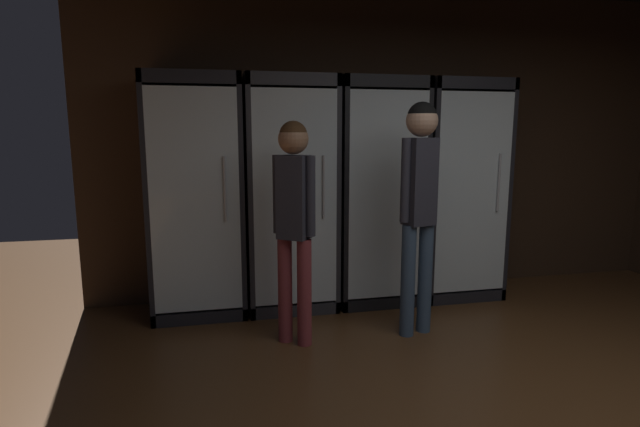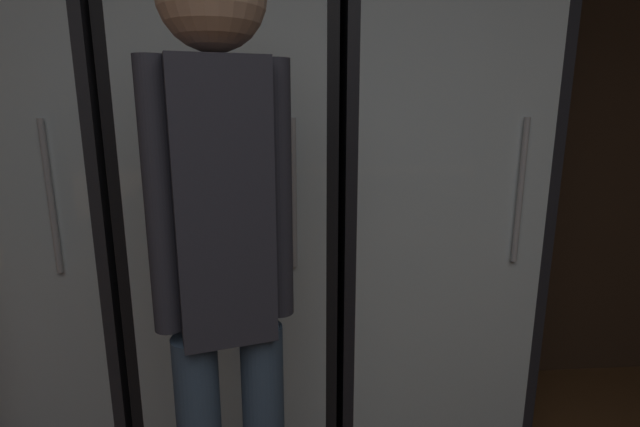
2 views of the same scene
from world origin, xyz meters
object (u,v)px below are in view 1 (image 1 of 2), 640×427
cooler_far_left (197,199)px  shopper_far (419,191)px  cooler_left (290,196)px  cooler_center (375,194)px  shopper_near (294,208)px  cooler_right (455,193)px

cooler_far_left → shopper_far: cooler_far_left is taller
cooler_left → cooler_center: same height
cooler_left → shopper_near: bearing=-96.5°
cooler_right → shopper_far: bearing=-130.9°
cooler_center → cooler_right: size_ratio=1.00×
cooler_center → cooler_right: (0.78, 0.00, -0.01)m
cooler_far_left → cooler_right: size_ratio=1.00×
cooler_far_left → shopper_near: cooler_far_left is taller
cooler_left → shopper_far: cooler_left is taller
cooler_right → shopper_near: (-1.64, -0.81, 0.03)m
shopper_far → cooler_far_left: bearing=152.6°
cooler_left → cooler_center: bearing=0.1°
cooler_far_left → shopper_far: size_ratio=1.14×
shopper_near → shopper_far: shopper_far is taller
cooler_center → cooler_right: 0.78m
cooler_center → shopper_far: (0.05, -0.83, 0.12)m
cooler_center → shopper_near: cooler_center is taller
cooler_left → cooler_right: (1.55, 0.00, -0.01)m
cooler_far_left → cooler_left: 0.78m
cooler_left → shopper_near: cooler_left is taller
cooler_left → cooler_center: size_ratio=1.00×
cooler_far_left → shopper_near: size_ratio=1.24×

